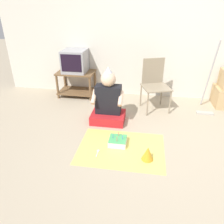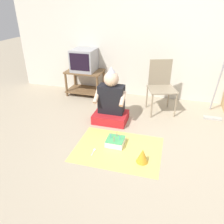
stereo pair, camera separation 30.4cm
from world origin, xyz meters
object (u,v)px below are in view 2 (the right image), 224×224
object	(u,v)px
dust_mop	(216,96)
birthday_cake	(115,142)
party_hat_blue	(142,156)
tv	(84,60)
folding_chair	(161,83)
person_seated	(111,103)

from	to	relation	value
dust_mop	birthday_cake	size ratio (longest dim) A/B	5.29
party_hat_blue	tv	bearing A→B (deg)	128.48
tv	folding_chair	distance (m)	1.56
person_seated	party_hat_blue	world-z (taller)	person_seated
tv	dust_mop	world-z (taller)	dust_mop
folding_chair	birthday_cake	size ratio (longest dim) A/B	3.74
dust_mop	birthday_cake	distance (m)	1.85
tv	person_seated	xyz separation A→B (m)	(0.81, -0.93, -0.39)
person_seated	party_hat_blue	size ratio (longest dim) A/B	5.02
birthday_cake	party_hat_blue	world-z (taller)	party_hat_blue
tv	folding_chair	size ratio (longest dim) A/B	0.53
person_seated	birthday_cake	bearing A→B (deg)	-69.32
dust_mop	person_seated	xyz separation A→B (m)	(-1.60, -0.59, -0.05)
tv	party_hat_blue	distance (m)	2.41
party_hat_blue	dust_mop	bearing A→B (deg)	57.18
birthday_cake	party_hat_blue	bearing A→B (deg)	-32.39
birthday_cake	folding_chair	bearing A→B (deg)	69.32
tv	dust_mop	distance (m)	2.45
party_hat_blue	birthday_cake	bearing A→B (deg)	147.61
birthday_cake	tv	bearing A→B (deg)	123.73
folding_chair	person_seated	world-z (taller)	person_seated
folding_chair	person_seated	distance (m)	0.94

